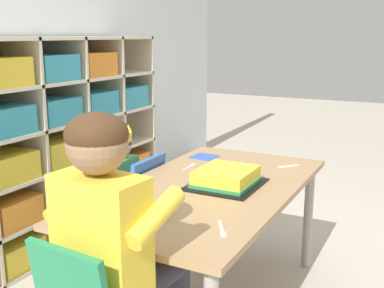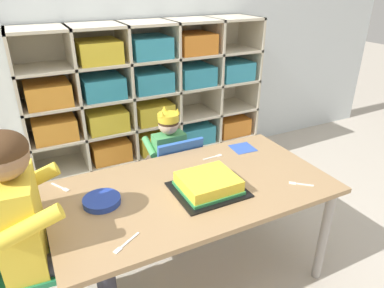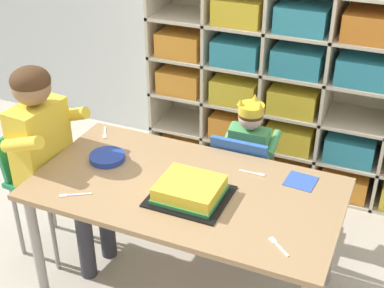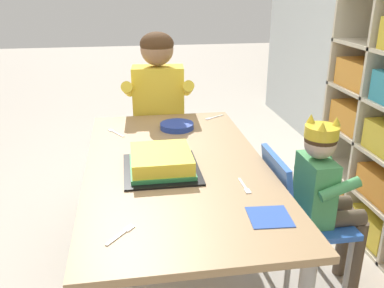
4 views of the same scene
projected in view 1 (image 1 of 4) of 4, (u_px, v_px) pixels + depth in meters
The scene contains 12 objects.
storage_cubby_shelf at pixel (46, 152), 2.93m from camera, with size 1.91×0.38×1.30m.
activity_table at pixel (208, 200), 2.22m from camera, with size 1.42×0.76×0.62m.
classroom_chair_blue at pixel (132, 206), 2.59m from camera, with size 0.33×0.36×0.68m.
child_with_crown at pixel (114, 181), 2.61m from camera, with size 0.30×0.31×0.84m.
adult_helper_seated at pixel (115, 233), 1.55m from camera, with size 0.45×0.42×1.09m.
birthday_cake_on_tray at pixel (226, 178), 2.21m from camera, with size 0.34×0.31×0.08m.
paper_plate_stack at pixel (144, 213), 1.84m from camera, with size 0.18×0.18×0.03m, color #233DA3.
paper_napkin_square at pixel (204, 157), 2.73m from camera, with size 0.14×0.14×0.00m, color #3356B7.
fork_near_child_seat at pixel (72, 219), 1.81m from camera, with size 0.08×0.12×0.00m.
fork_by_napkin at pixel (288, 166), 2.53m from camera, with size 0.10×0.09×0.00m.
fork_at_table_front_edge at pixel (222, 230), 1.71m from camera, with size 0.13×0.09×0.00m.
fork_scattered_mid_table at pixel (190, 166), 2.53m from camera, with size 0.13×0.02×0.00m.
Camera 1 is at (-1.90, -0.90, 1.31)m, focal length 44.55 mm.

